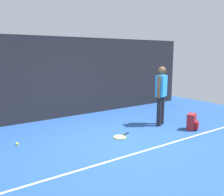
# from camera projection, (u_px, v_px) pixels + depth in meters

# --- Properties ---
(ground_plane) EXTENTS (12.00, 12.00, 0.00)m
(ground_plane) POSITION_uv_depth(u_px,v_px,m) (122.00, 142.00, 5.80)
(ground_plane) COLOR #234C93
(back_fence) EXTENTS (10.00, 0.10, 2.59)m
(back_fence) POSITION_uv_depth(u_px,v_px,m) (66.00, 78.00, 7.99)
(back_fence) COLOR black
(back_fence) RESTS_ON ground
(court_line) EXTENTS (9.00, 0.05, 0.00)m
(court_line) POSITION_uv_depth(u_px,v_px,m) (141.00, 152.00, 5.24)
(court_line) COLOR white
(court_line) RESTS_ON ground
(tennis_player) EXTENTS (0.49, 0.37, 1.70)m
(tennis_player) POSITION_uv_depth(u_px,v_px,m) (161.00, 92.00, 7.06)
(tennis_player) COLOR black
(tennis_player) RESTS_ON ground
(tennis_racket) EXTENTS (0.63, 0.42, 0.03)m
(tennis_racket) POSITION_uv_depth(u_px,v_px,m) (120.00, 137.00, 6.15)
(tennis_racket) COLOR black
(tennis_racket) RESTS_ON ground
(backpack) EXTENTS (0.36, 0.36, 0.44)m
(backpack) POSITION_uv_depth(u_px,v_px,m) (192.00, 122.00, 6.73)
(backpack) COLOR maroon
(backpack) RESTS_ON ground
(tennis_ball_near_player) EXTENTS (0.07, 0.07, 0.07)m
(tennis_ball_near_player) POSITION_uv_depth(u_px,v_px,m) (17.00, 144.00, 5.61)
(tennis_ball_near_player) COLOR #CCE033
(tennis_ball_near_player) RESTS_ON ground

